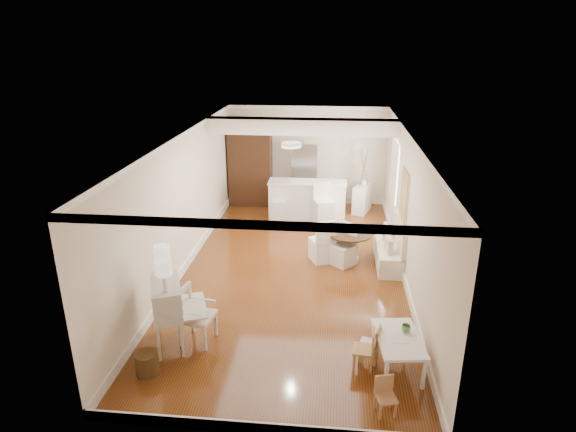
% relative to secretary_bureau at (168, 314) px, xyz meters
% --- Properties ---
extents(room, '(9.00, 9.04, 2.82)m').
position_rel_secretary_bureau_xyz_m(room, '(1.74, 3.12, 1.44)').
color(room, brown).
rests_on(room, ground).
extents(secretary_bureau, '(1.11, 1.12, 1.09)m').
position_rel_secretary_bureau_xyz_m(secretary_bureau, '(0.00, 0.00, 0.00)').
color(secretary_bureau, beige).
rests_on(secretary_bureau, ground).
extents(gustavian_armchair, '(0.62, 0.62, 0.92)m').
position_rel_secretary_bureau_xyz_m(gustavian_armchair, '(0.42, 0.13, -0.08)').
color(gustavian_armchair, beige).
rests_on(gustavian_armchair, ground).
extents(wicker_basket, '(0.42, 0.42, 0.33)m').
position_rel_secretary_bureau_xyz_m(wicker_basket, '(-0.10, -0.71, -0.38)').
color(wicker_basket, '#4B3317').
rests_on(wicker_basket, ground).
extents(kids_table, '(0.74, 1.10, 0.52)m').
position_rel_secretary_bureau_xyz_m(kids_table, '(3.49, -0.24, -0.29)').
color(kids_table, silver).
rests_on(kids_table, ground).
extents(kids_chair_a, '(0.34, 0.34, 0.64)m').
position_rel_secretary_bureau_xyz_m(kids_chair_a, '(2.99, -0.29, -0.22)').
color(kids_chair_a, tan).
rests_on(kids_chair_a, ground).
extents(kids_chair_b, '(0.35, 0.35, 0.59)m').
position_rel_secretary_bureau_xyz_m(kids_chair_b, '(3.09, -0.10, -0.25)').
color(kids_chair_b, tan).
rests_on(kids_chair_b, ground).
extents(kids_chair_c, '(0.30, 0.30, 0.52)m').
position_rel_secretary_bureau_xyz_m(kids_chair_c, '(3.24, -1.19, -0.28)').
color(kids_chair_c, '#B07750').
rests_on(kids_chair_c, ground).
extents(banquette, '(0.52, 1.60, 0.98)m').
position_rel_secretary_bureau_xyz_m(banquette, '(3.69, 3.29, -0.05)').
color(banquette, silver).
rests_on(banquette, ground).
extents(dining_table, '(1.00, 1.00, 0.65)m').
position_rel_secretary_bureau_xyz_m(dining_table, '(2.86, 3.36, -0.22)').
color(dining_table, '#3F2714').
rests_on(dining_table, ground).
extents(slip_chair_near, '(0.61, 0.61, 0.89)m').
position_rel_secretary_bureau_xyz_m(slip_chair_near, '(2.74, 3.16, -0.10)').
color(slip_chair_near, silver).
rests_on(slip_chair_near, ground).
extents(slip_chair_far, '(0.62, 0.63, 0.97)m').
position_rel_secretary_bureau_xyz_m(slip_chair_far, '(2.28, 3.32, -0.06)').
color(slip_chair_far, white).
rests_on(slip_chair_far, ground).
extents(breakfast_counter, '(2.05, 0.65, 1.03)m').
position_rel_secretary_bureau_xyz_m(breakfast_counter, '(1.80, 5.89, -0.03)').
color(breakfast_counter, white).
rests_on(breakfast_counter, ground).
extents(bar_stool_left, '(0.41, 0.41, 0.93)m').
position_rel_secretary_bureau_xyz_m(bar_stool_left, '(1.07, 5.62, -0.08)').
color(bar_stool_left, silver).
rests_on(bar_stool_left, ground).
extents(bar_stool_right, '(0.59, 0.59, 1.15)m').
position_rel_secretary_bureau_xyz_m(bar_stool_right, '(2.25, 5.29, 0.03)').
color(bar_stool_right, white).
rests_on(bar_stool_right, ground).
extents(pantry_cabinet, '(1.20, 0.60, 2.30)m').
position_rel_secretary_bureau_xyz_m(pantry_cabinet, '(0.10, 6.97, 0.61)').
color(pantry_cabinet, '#381E11').
rests_on(pantry_cabinet, ground).
extents(fridge, '(0.75, 0.65, 1.80)m').
position_rel_secretary_bureau_xyz_m(fridge, '(2.00, 6.94, 0.36)').
color(fridge, silver).
rests_on(fridge, ground).
extents(sideboard, '(0.59, 0.87, 0.77)m').
position_rel_secretary_bureau_xyz_m(sideboard, '(3.29, 6.58, -0.16)').
color(sideboard, silver).
rests_on(sideboard, ground).
extents(pencil_cup, '(0.13, 0.13, 0.10)m').
position_rel_secretary_bureau_xyz_m(pencil_cup, '(3.61, -0.07, 0.02)').
color(pencil_cup, '#59985A').
rests_on(pencil_cup, kids_table).
extents(branch_vase, '(0.21, 0.21, 0.19)m').
position_rel_secretary_bureau_xyz_m(branch_vase, '(3.32, 6.59, 0.31)').
color(branch_vase, white).
rests_on(branch_vase, sideboard).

